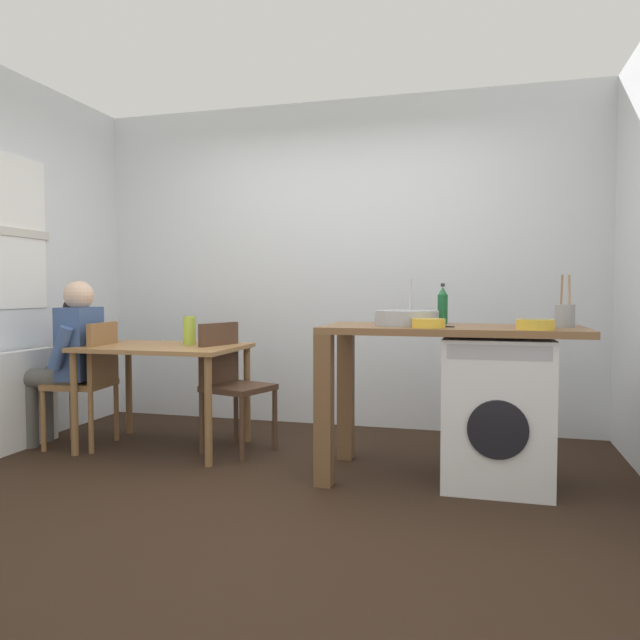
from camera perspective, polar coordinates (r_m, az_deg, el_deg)
The scene contains 17 objects.
ground_plane at distance 3.57m, azimuth -4.78°, elevation -15.66°, with size 5.46×5.46×0.00m, color black.
wall_back at distance 5.07m, azimuth 1.89°, elevation 5.29°, with size 4.60×0.10×2.70m, color silver.
radiator at distance 4.77m, azimuth -27.12°, elevation -6.91°, with size 0.10×0.80×0.70m, color white.
dining_table at distance 4.43m, azimuth -14.58°, elevation -3.59°, with size 1.10×0.76×0.74m.
chair_person_seat at distance 4.66m, azimuth -20.99°, elevation -5.04°, with size 0.44×0.44×0.90m.
chair_opposite at distance 4.30m, azimuth -8.49°, elevation -5.54°, with size 0.50×0.50×0.90m.
seated_person at distance 4.73m, azimuth -22.72°, elevation -2.98°, with size 0.52×0.53×1.20m.
kitchen_counter at distance 3.65m, azimuth 9.00°, elevation -3.01°, with size 1.50×0.68×0.92m.
washing_machine at distance 3.68m, azimuth 16.39°, elevation -8.27°, with size 0.60×0.61×0.86m.
sink_basin at distance 3.64m, azimuth 8.22°, elevation 0.19°, with size 0.38×0.38×0.09m, color #9EA0A5.
tap at distance 3.82m, azimuth 8.55°, elevation 1.73°, with size 0.02×0.02×0.28m, color #B2B2B7.
bottle_tall_green at distance 3.88m, azimuth 11.55°, elevation 1.36°, with size 0.06×0.06×0.25m.
mixing_bowl at distance 3.43m, azimuth 10.25°, elevation -0.25°, with size 0.19×0.19×0.05m.
utensil_crock at distance 3.69m, azimuth 22.20°, elevation 0.44°, with size 0.11×0.11×0.30m.
colander at distance 3.41m, azimuth 19.75°, elevation -0.35°, with size 0.20×0.20×0.06m.
vase at distance 4.43m, azimuth -12.29°, elevation -0.97°, with size 0.09×0.09×0.21m, color #A8C63D.
scissors at distance 3.52m, azimuth 11.45°, elevation -0.59°, with size 0.15×0.06×0.01m.
Camera 1 is at (1.15, -3.18, 1.13)m, focal length 33.74 mm.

